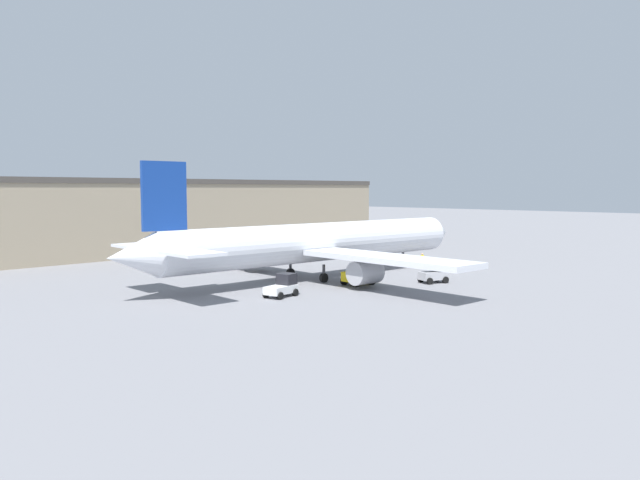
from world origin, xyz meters
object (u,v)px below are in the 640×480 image
at_px(airplane, 313,243).
at_px(ground_crew_worker, 422,260).
at_px(belt_loader_truck, 435,272).
at_px(baggage_tug, 283,286).
at_px(pushback_tug, 360,273).

relative_size(airplane, ground_crew_worker, 24.62).
xyz_separation_m(airplane, ground_crew_worker, (14.42, -3.21, -2.64)).
bearing_deg(belt_loader_truck, baggage_tug, -176.96).
height_order(ground_crew_worker, baggage_tug, baggage_tug).
distance_m(baggage_tug, pushback_tug, 9.47).
relative_size(belt_loader_truck, pushback_tug, 0.96).
bearing_deg(ground_crew_worker, pushback_tug, -111.06).
bearing_deg(ground_crew_worker, belt_loader_truck, -80.69).
bearing_deg(baggage_tug, ground_crew_worker, -4.95).
xyz_separation_m(belt_loader_truck, pushback_tug, (-5.97, 4.38, 0.16)).
height_order(airplane, pushback_tug, airplane).
height_order(airplane, ground_crew_worker, airplane).
relative_size(baggage_tug, belt_loader_truck, 1.08).
relative_size(airplane, pushback_tug, 14.18).
bearing_deg(belt_loader_truck, airplane, 142.32).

